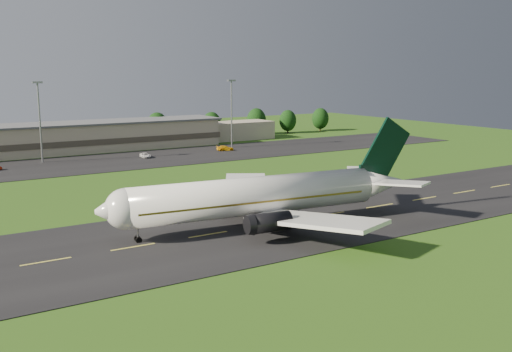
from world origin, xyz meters
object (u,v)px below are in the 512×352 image
airliner (260,196)px  service_vehicle_c (145,155)px  light_mast_centre (39,112)px  terminal (34,140)px  light_mast_east (232,105)px  service_vehicle_d (225,148)px

airliner → service_vehicle_c: bearing=88.5°
airliner → light_mast_centre: 81.82m
light_mast_centre → service_vehicle_c: 28.45m
terminal → light_mast_east: light_mast_east is taller
light_mast_east → service_vehicle_c: bearing=-168.5°
terminal → light_mast_east: 56.67m
service_vehicle_c → service_vehicle_d: service_vehicle_d is taller
airliner → terminal: 97.19m
service_vehicle_c → airliner: bearing=-94.9°
light_mast_centre → terminal: bearing=85.0°
light_mast_centre → service_vehicle_c: (25.06, -6.10, -12.01)m
light_mast_east → service_vehicle_d: (-5.29, -5.44, -11.92)m
airliner → service_vehicle_c: airliner is taller
terminal → light_mast_centre: bearing=-95.0°
terminal → light_mast_east: size_ratio=7.13×
light_mast_centre → service_vehicle_d: size_ratio=4.11×
airliner → service_vehicle_c: 74.83m
terminal → service_vehicle_d: 53.03m
terminal → service_vehicle_d: terminal is taller
light_mast_east → service_vehicle_c: light_mast_east is taller
airliner → service_vehicle_d: airliner is taller
service_vehicle_c → service_vehicle_d: size_ratio=0.91×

